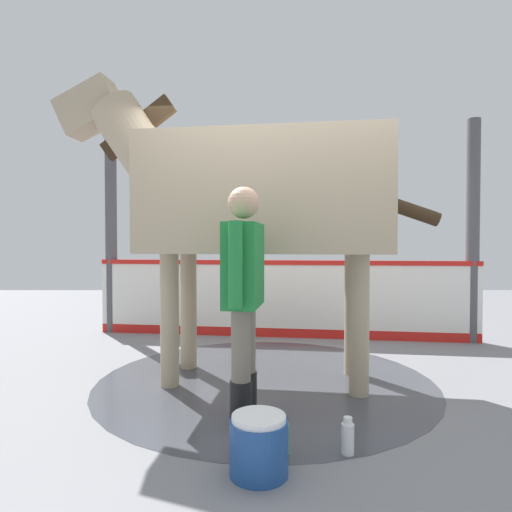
# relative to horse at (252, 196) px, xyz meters

# --- Properties ---
(ground_plane) EXTENTS (16.00, 16.00, 0.02)m
(ground_plane) POSITION_rel_horse_xyz_m (0.27, 0.26, -1.67)
(ground_plane) COLOR gray
(wet_patch) EXTENTS (3.00, 3.00, 0.00)m
(wet_patch) POSITION_rel_horse_xyz_m (0.02, 0.12, -1.66)
(wet_patch) COLOR #42444C
(wet_patch) RESTS_ON ground
(barrier_wall) EXTENTS (0.78, 4.99, 1.02)m
(barrier_wall) POSITION_rel_horse_xyz_m (-1.79, 0.37, -1.19)
(barrier_wall) COLOR white
(barrier_wall) RESTS_ON ground
(roof_post_near) EXTENTS (0.16, 0.16, 2.80)m
(roof_post_near) POSITION_rel_horse_xyz_m (-2.16, -2.01, -0.26)
(roof_post_near) COLOR #4C4C51
(roof_post_near) RESTS_ON ground
(roof_post_far) EXTENTS (0.16, 0.16, 2.80)m
(roof_post_far) POSITION_rel_horse_xyz_m (-1.49, 2.76, -0.26)
(roof_post_far) COLOR #4C4C51
(roof_post_far) RESTS_ON ground
(horse) EXTENTS (1.30, 3.48, 2.79)m
(horse) POSITION_rel_horse_xyz_m (0.00, 0.00, 0.00)
(horse) COLOR tan
(horse) RESTS_ON ground
(handler) EXTENTS (0.65, 0.29, 1.62)m
(handler) POSITION_rel_horse_xyz_m (0.94, -0.05, -0.74)
(handler) COLOR black
(handler) RESTS_ON ground
(wash_bucket) EXTENTS (0.32, 0.32, 0.32)m
(wash_bucket) POSITION_rel_horse_xyz_m (1.60, 0.05, -1.51)
(wash_bucket) COLOR #1E478C
(wash_bucket) RESTS_ON ground
(bottle_shampoo) EXTENTS (0.07, 0.07, 0.22)m
(bottle_shampoo) POSITION_rel_horse_xyz_m (1.38, 0.57, -1.56)
(bottle_shampoo) COLOR white
(bottle_shampoo) RESTS_ON ground
(bottle_spray) EXTENTS (0.06, 0.06, 0.21)m
(bottle_spray) POSITION_rel_horse_xyz_m (1.37, 0.20, -1.56)
(bottle_spray) COLOR #4CA559
(bottle_spray) RESTS_ON ground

